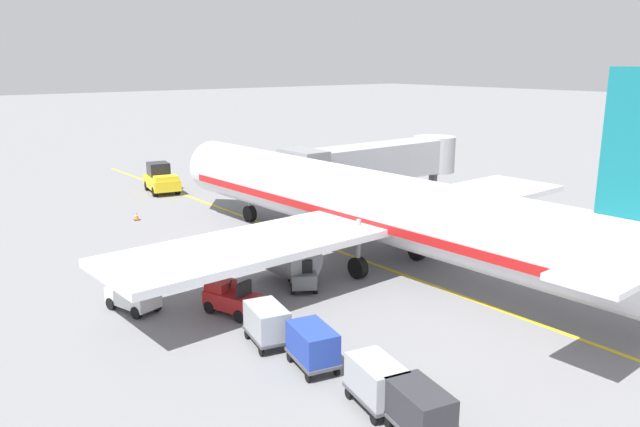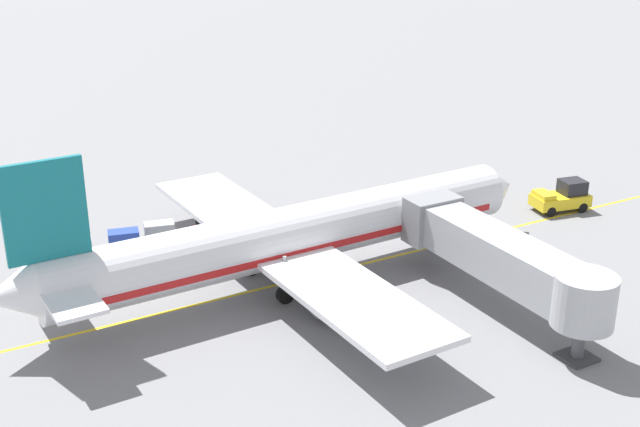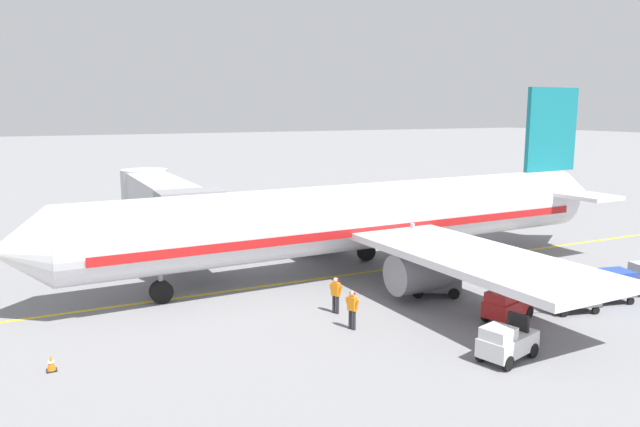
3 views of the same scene
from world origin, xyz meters
name	(u,v)px [view 2 (image 2 of 3)]	position (x,y,z in m)	size (l,w,h in m)	color
ground_plane	(274,286)	(0.00, 0.00, 0.00)	(400.00, 400.00, 0.00)	slate
gate_lead_in_line	(274,285)	(0.00, 0.00, 0.00)	(0.24, 80.00, 0.01)	gold
parked_airliner	(291,236)	(0.07, 1.20, 3.19)	(30.17, 37.30, 10.63)	silver
jet_bridge	(503,257)	(9.52, 10.34, 3.46)	(15.96, 3.50, 4.98)	#A8AAAF
pushback_tractor	(562,197)	(-0.94, 25.74, 1.10)	(3.00, 4.74, 2.40)	gold
baggage_tug_lead	(243,247)	(-5.17, 0.15, 0.71)	(2.33, 2.76, 1.62)	slate
baggage_tug_trailing	(209,227)	(-9.60, -0.55, 0.71)	(1.92, 2.75, 1.62)	#B21E1E
baggage_tug_spare	(230,206)	(-12.87, 2.54, 0.71)	(1.86, 2.73, 1.62)	silver
baggage_cart_front	(160,231)	(-10.07, -4.10, 0.95)	(1.76, 2.98, 1.58)	#4C4C51
baggage_cart_second_in_train	(124,239)	(-9.86, -6.75, 0.95)	(1.76, 2.98, 1.58)	#4C4C51
baggage_cart_third_in_train	(76,249)	(-9.84, -10.05, 0.95)	(1.76, 2.98, 1.58)	#4C4C51
baggage_cart_tail_end	(46,254)	(-9.99, -12.04, 0.95)	(1.76, 2.98, 1.58)	#4C4C51
ground_crew_wing_walker	(303,217)	(-7.55, 6.14, 0.95)	(0.70, 0.37, 1.69)	#232328
ground_crew_loader	(313,227)	(-5.44, 5.82, 0.95)	(0.69, 0.40, 1.69)	#232328
safety_cone_nose_left	(438,202)	(-6.41, 17.82, 0.29)	(0.36, 0.36, 0.59)	black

